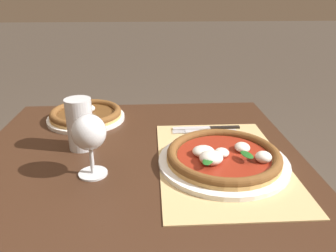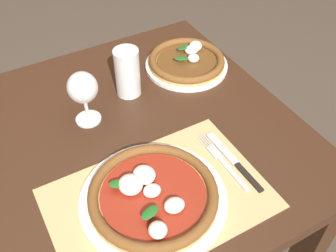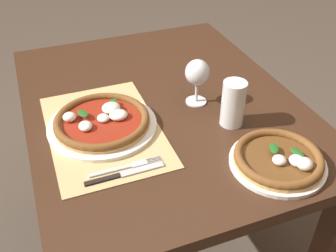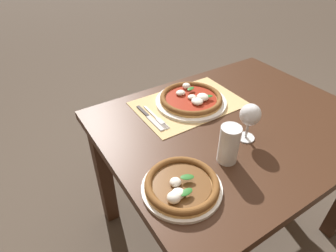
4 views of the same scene
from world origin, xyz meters
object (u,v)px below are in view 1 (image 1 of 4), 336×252
at_px(fork, 204,131).
at_px(pint_glass, 80,125).
at_px(pizza_near, 223,157).
at_px(pizza_far, 86,114).
at_px(knife, 206,128).
at_px(wine_glass, 89,135).

bearing_deg(fork, pint_glass, 102.90).
distance_m(pizza_near, fork, 0.20).
distance_m(pizza_far, fork, 0.41).
xyz_separation_m(pint_glass, knife, (0.11, -0.37, -0.06)).
height_order(pizza_far, knife, pizza_far).
bearing_deg(wine_glass, fork, -53.20).
distance_m(wine_glass, knife, 0.42).
bearing_deg(wine_glass, pint_glass, 19.55).
distance_m(wine_glass, pint_glass, 0.16).
xyz_separation_m(wine_glass, pint_glass, (0.15, 0.05, -0.04)).
relative_size(wine_glass, fork, 0.77).
bearing_deg(pint_glass, fork, -77.10).
relative_size(pizza_near, fork, 1.66).
bearing_deg(fork, wine_glass, 126.80).
relative_size(pint_glass, knife, 0.67).
bearing_deg(knife, pizza_far, 74.76).
distance_m(pizza_near, pint_glass, 0.40).
bearing_deg(pint_glass, pizza_far, 7.17).
bearing_deg(pizza_near, fork, 4.99).
bearing_deg(pizza_far, pizza_near, -129.62).
height_order(pizza_near, pizza_far, pizza_near).
bearing_deg(pizza_far, knife, -105.24).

